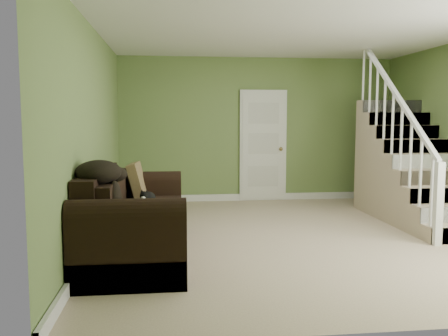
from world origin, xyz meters
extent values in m
cube|color=tan|center=(0.00, 0.00, 0.00)|extent=(5.00, 5.50, 0.01)
cube|color=white|center=(0.00, 0.00, 2.60)|extent=(5.00, 5.50, 0.01)
cube|color=olive|center=(0.00, 2.75, 1.30)|extent=(5.00, 0.04, 2.60)
cube|color=olive|center=(0.00, -2.75, 1.30)|extent=(5.00, 0.04, 2.60)
cube|color=olive|center=(-2.50, 0.00, 1.30)|extent=(0.04, 5.50, 2.60)
cube|color=white|center=(0.00, 2.72, 0.06)|extent=(5.00, 0.04, 0.12)
cube|color=white|center=(-2.47, 0.00, 0.06)|extent=(0.04, 5.50, 0.12)
cube|color=white|center=(0.10, 2.71, 1.01)|extent=(0.86, 0.05, 2.02)
cube|color=white|center=(0.10, 2.69, 1.00)|extent=(0.78, 0.04, 1.96)
sphere|color=olive|center=(0.42, 2.65, 0.95)|extent=(0.07, 0.07, 0.07)
cylinder|color=white|center=(1.55, -0.46, 0.65)|extent=(0.04, 0.04, 0.90)
cylinder|color=white|center=(1.55, -0.19, 0.85)|extent=(0.04, 0.04, 0.90)
cube|color=tan|center=(2.00, 0.08, 0.30)|extent=(1.00, 0.27, 0.60)
cylinder|color=white|center=(1.55, 0.08, 1.05)|extent=(0.04, 0.04, 0.90)
cube|color=tan|center=(2.00, 0.35, 0.40)|extent=(1.00, 0.27, 0.80)
cylinder|color=white|center=(1.55, 0.35, 1.25)|extent=(0.04, 0.04, 0.90)
cube|color=tan|center=(2.00, 0.62, 0.50)|extent=(1.00, 0.27, 1.00)
cylinder|color=white|center=(1.55, 0.62, 1.45)|extent=(0.04, 0.04, 0.90)
cube|color=tan|center=(2.00, 0.89, 0.60)|extent=(1.00, 0.27, 1.20)
cylinder|color=white|center=(1.55, 0.89, 1.65)|extent=(0.04, 0.04, 0.90)
cube|color=tan|center=(2.00, 1.16, 0.70)|extent=(1.00, 0.27, 1.40)
cylinder|color=white|center=(1.55, 1.16, 1.85)|extent=(0.04, 0.04, 0.90)
cube|color=tan|center=(2.00, 1.43, 0.80)|extent=(1.00, 0.27, 1.60)
cylinder|color=white|center=(1.55, 1.43, 2.05)|extent=(0.04, 0.04, 0.90)
cube|color=tan|center=(2.00, 1.70, 0.90)|extent=(1.00, 0.27, 1.80)
cylinder|color=white|center=(1.55, 1.70, 2.25)|extent=(0.04, 0.04, 0.90)
cube|color=white|center=(1.55, -0.62, 0.50)|extent=(0.09, 0.09, 1.00)
cube|color=white|center=(1.55, 0.62, 1.90)|extent=(0.06, 2.46, 1.84)
cube|color=black|center=(-1.97, -0.61, 0.14)|extent=(1.03, 2.39, 0.27)
cube|color=black|center=(-1.86, -0.61, 0.39)|extent=(0.78, 1.81, 0.24)
cube|color=black|center=(-1.97, -1.68, 0.34)|extent=(1.03, 0.27, 0.67)
cube|color=black|center=(-1.97, 0.45, 0.34)|extent=(1.03, 0.27, 0.67)
cylinder|color=black|center=(-1.97, -1.68, 0.67)|extent=(1.03, 0.27, 0.27)
cylinder|color=black|center=(-1.97, 0.45, 0.67)|extent=(1.03, 0.27, 0.27)
cube|color=black|center=(-2.38, -0.61, 0.60)|extent=(0.22, 1.85, 0.69)
cube|color=black|center=(-2.21, -0.61, 0.69)|extent=(0.15, 1.78, 0.38)
cube|color=black|center=(-2.24, 1.28, 0.27)|extent=(0.51, 0.51, 0.53)
cylinder|color=white|center=(-2.31, 1.23, 0.63)|extent=(0.06, 0.06, 0.20)
cylinder|color=#2D41B1|center=(-2.31, 1.23, 0.63)|extent=(0.07, 0.07, 0.05)
cylinder|color=white|center=(-2.31, 1.23, 0.75)|extent=(0.03, 0.03, 0.03)
cylinder|color=white|center=(-2.18, 1.26, 0.63)|extent=(0.06, 0.06, 0.20)
cylinder|color=#2D41B1|center=(-2.18, 1.26, 0.63)|extent=(0.07, 0.07, 0.05)
cylinder|color=white|center=(-2.18, 1.26, 0.75)|extent=(0.03, 0.03, 0.03)
cylinder|color=white|center=(-2.24, 1.37, 0.63)|extent=(0.06, 0.06, 0.20)
cylinder|color=#2D41B1|center=(-2.24, 1.37, 0.63)|extent=(0.07, 0.07, 0.05)
cylinder|color=white|center=(-2.24, 1.37, 0.75)|extent=(0.03, 0.03, 0.03)
cylinder|color=white|center=(-2.34, 1.35, 0.63)|extent=(0.06, 0.06, 0.20)
cylinder|color=#2D41B1|center=(-2.34, 1.35, 0.63)|extent=(0.07, 0.07, 0.05)
cylinder|color=white|center=(-2.34, 1.35, 0.75)|extent=(0.03, 0.03, 0.03)
ellipsoid|color=black|center=(-1.85, -0.35, 0.59)|extent=(0.22, 0.31, 0.15)
ellipsoid|color=white|center=(-1.85, -0.42, 0.56)|extent=(0.11, 0.14, 0.08)
sphere|color=black|center=(-1.85, -0.50, 0.64)|extent=(0.12, 0.12, 0.10)
ellipsoid|color=white|center=(-1.85, -0.54, 0.62)|extent=(0.06, 0.05, 0.05)
cone|color=black|center=(-1.88, -0.49, 0.69)|extent=(0.04, 0.05, 0.05)
cone|color=black|center=(-1.82, -0.49, 0.69)|extent=(0.04, 0.05, 0.05)
cylinder|color=black|center=(-1.77, -0.25, 0.53)|extent=(0.03, 0.21, 0.03)
ellipsoid|color=yellow|center=(-1.86, -1.22, 0.54)|extent=(0.10, 0.20, 0.05)
cube|color=#45311B|center=(-2.00, 0.20, 0.72)|extent=(0.26, 0.48, 0.48)
ellipsoid|color=black|center=(-2.29, -1.08, 0.98)|extent=(0.59, 0.68, 0.24)
camera|label=1|loc=(-1.59, -5.81, 1.51)|focal=38.00mm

